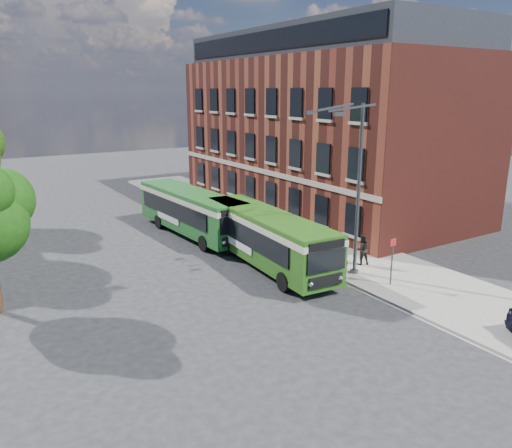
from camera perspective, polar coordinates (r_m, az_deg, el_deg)
ground at (r=25.88m, az=-0.48°, el=-6.72°), size 120.00×120.00×0.00m
pavement at (r=35.85m, az=2.37°, el=-0.38°), size 6.00×48.00×0.15m
kerb_line at (r=34.30m, az=-1.85°, el=-1.21°), size 0.12×48.00×0.01m
brick_office at (r=42.05m, az=7.37°, el=11.33°), size 12.10×26.00×14.20m
street_lamp at (r=25.84m, az=11.07°, el=4.05°), size 2.96×2.38×9.00m
bus_stop_sign at (r=25.70m, az=15.29°, el=-3.85°), size 0.35×0.08×2.52m
bus_front at (r=27.82m, az=1.26°, el=-1.17°), size 3.20×11.33×3.02m
bus_rear at (r=34.15m, az=-7.41°, el=1.77°), size 3.21×11.36×3.02m
pedestrian_a at (r=27.22m, az=10.06°, el=-3.79°), size 0.60×0.44×1.53m
pedestrian_b at (r=28.40m, az=12.01°, el=-2.85°), size 1.04×0.94×1.76m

